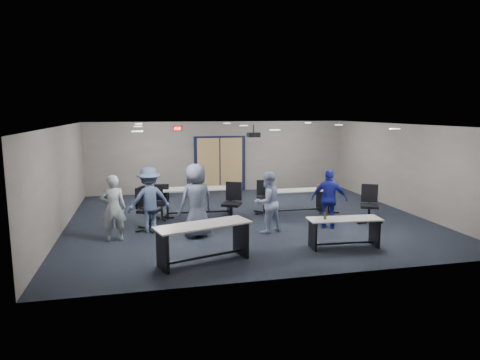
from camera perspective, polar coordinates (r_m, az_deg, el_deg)
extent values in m
plane|color=black|center=(12.43, 1.02, -5.21)|extent=(10.00, 10.00, 0.00)
cube|color=slate|center=(16.54, -2.73, 3.13)|extent=(10.00, 0.04, 2.70)
cube|color=slate|center=(7.95, 8.90, -3.56)|extent=(10.00, 0.04, 2.70)
cube|color=slate|center=(12.00, -22.82, 0.13)|extent=(0.04, 9.00, 2.70)
cube|color=slate|center=(14.22, 20.99, 1.54)|extent=(0.04, 9.00, 2.70)
cube|color=silver|center=(12.05, 1.05, 7.33)|extent=(10.00, 9.00, 0.04)
cube|color=black|center=(16.54, -2.71, 2.08)|extent=(2.00, 0.06, 2.20)
cube|color=tan|center=(16.45, -4.24, 2.03)|extent=(0.85, 0.04, 2.05)
cube|color=tan|center=(16.61, -1.17, 2.12)|extent=(0.85, 0.04, 2.05)
cube|color=black|center=(16.20, -8.35, 6.82)|extent=(0.32, 0.05, 0.18)
cube|color=#FF0C0C|center=(16.17, -8.34, 6.81)|extent=(0.26, 0.02, 0.12)
cylinder|color=black|center=(12.61, 1.83, 6.86)|extent=(0.04, 0.04, 0.24)
cube|color=black|center=(12.62, 1.83, 6.04)|extent=(0.35, 0.30, 0.14)
cylinder|color=black|center=(12.48, 2.00, 6.01)|extent=(0.08, 0.03, 0.08)
cube|color=beige|center=(8.80, -4.92, -5.99)|extent=(2.10, 1.21, 0.03)
cube|color=black|center=(8.60, -10.30, -9.28)|extent=(0.23, 0.60, 0.77)
cube|color=black|center=(9.30, 0.09, -7.70)|extent=(0.23, 0.60, 0.77)
cube|color=black|center=(9.00, -4.86, -10.17)|extent=(1.71, 0.57, 0.04)
cube|color=beige|center=(10.04, 13.76, -5.08)|extent=(1.71, 0.69, 0.03)
cube|color=black|center=(9.88, 9.67, -7.20)|extent=(0.09, 0.51, 0.65)
cube|color=black|center=(10.42, 17.50, -6.64)|extent=(0.09, 0.51, 0.65)
cube|color=black|center=(10.19, 13.64, -8.18)|extent=(1.48, 0.17, 0.04)
cube|color=beige|center=(12.67, -5.55, -1.17)|extent=(2.10, 0.81, 0.03)
cube|color=black|center=(12.73, -9.65, -3.14)|extent=(0.09, 0.63, 0.80)
cube|color=black|center=(12.85, -1.43, -2.90)|extent=(0.09, 0.63, 0.80)
cube|color=black|center=(12.82, -5.50, -4.28)|extent=(1.84, 0.17, 0.05)
cube|color=beige|center=(13.10, 7.54, -1.37)|extent=(1.79, 0.61, 0.03)
cube|color=black|center=(12.91, 4.21, -3.11)|extent=(0.05, 0.55, 0.69)
cube|color=black|center=(13.47, 10.67, -2.73)|extent=(0.05, 0.55, 0.69)
cube|color=black|center=(13.22, 7.48, -3.97)|extent=(1.59, 0.06, 0.04)
cylinder|color=#AE3617|center=(13.34, 10.33, -0.92)|extent=(0.08, 0.08, 0.12)
imported|color=#9FABAE|center=(10.62, -16.54, -3.62)|extent=(0.60, 0.40, 1.61)
imported|color=#525A70|center=(10.56, -5.85, -2.75)|extent=(1.05, 0.87, 1.83)
imported|color=#A7B7DD|center=(10.94, 3.65, -2.98)|extent=(0.94, 0.85, 1.58)
imported|color=#1B2199|center=(11.57, 11.81, -2.49)|extent=(1.00, 0.76, 1.58)
imported|color=#46597F|center=(11.22, -12.00, -2.58)|extent=(1.19, 0.84, 1.68)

